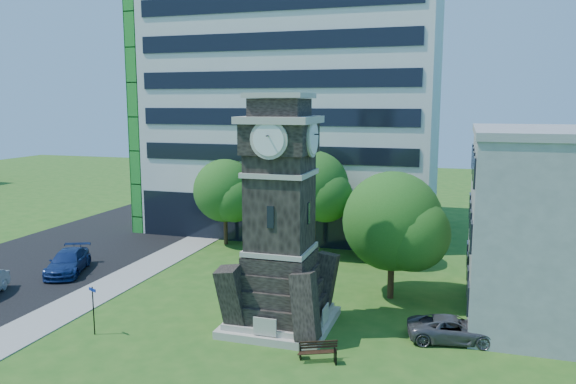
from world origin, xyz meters
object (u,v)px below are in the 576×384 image
(clock_tower, at_px, (280,229))
(car_street_north, at_px, (68,262))
(car_east_lot, at_px, (453,329))
(street_sign, at_px, (93,305))
(park_bench, at_px, (318,351))

(clock_tower, bearing_deg, car_street_north, 165.14)
(car_east_lot, bearing_deg, street_sign, 94.55)
(street_sign, bearing_deg, clock_tower, 48.38)
(car_east_lot, xyz_separation_m, park_bench, (-5.89, -4.10, -0.14))
(car_east_lot, distance_m, park_bench, 7.17)
(clock_tower, height_order, street_sign, clock_tower)
(park_bench, height_order, street_sign, street_sign)
(clock_tower, xyz_separation_m, car_street_north, (-17.06, 4.53, -4.50))
(car_street_north, distance_m, park_bench, 21.49)
(clock_tower, relative_size, street_sign, 4.83)
(park_bench, xyz_separation_m, street_sign, (-11.66, -0.56, 1.10))
(car_east_lot, bearing_deg, car_street_north, 71.33)
(clock_tower, distance_m, car_street_north, 18.22)
(clock_tower, xyz_separation_m, park_bench, (2.92, -3.37, -4.80))
(clock_tower, bearing_deg, car_east_lot, 4.69)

